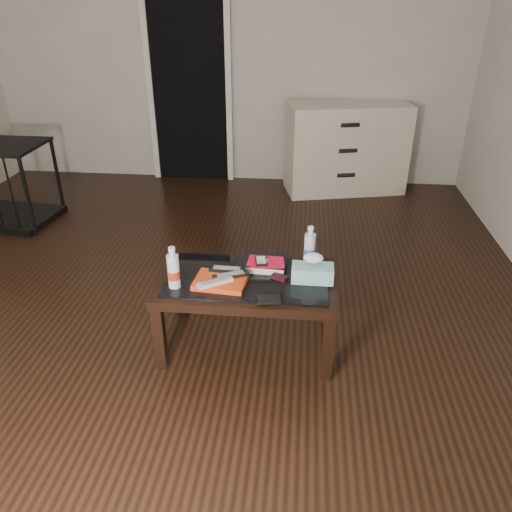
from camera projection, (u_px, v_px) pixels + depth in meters
The scene contains 18 objects.
ground at pixel (178, 295), 3.50m from camera, with size 5.00×5.00×0.00m, color black.
room_shell at pixel (156, 46), 2.74m from camera, with size 5.00×5.00×5.00m.
doorway at pixel (189, 84), 5.22m from camera, with size 0.90×0.08×2.07m.
coffee_table at pixel (248, 287), 2.84m from camera, with size 1.00×0.60×0.46m.
dresser at pixel (346, 148), 5.14m from camera, with size 1.28×0.76×0.90m.
pet_crate at pixel (1, 196), 4.54m from camera, with size 0.96×0.69×0.71m.
magazines at pixel (221, 281), 2.74m from camera, with size 0.28×0.21×0.03m, color red.
remote_silver at pixel (215, 282), 2.68m from camera, with size 0.20×0.05×0.02m, color silver.
remote_black_front at pixel (230, 275), 2.75m from camera, with size 0.20×0.05×0.02m, color black.
remote_black_back at pixel (227, 269), 2.80m from camera, with size 0.20×0.05×0.02m, color black.
textbook at pixel (265, 263), 2.90m from camera, with size 0.25×0.20×0.05m, color black.
dvd_mailers at pixel (264, 261), 2.87m from camera, with size 0.19×0.14×0.01m, color red.
ipod at pixel (261, 261), 2.85m from camera, with size 0.06×0.10×0.02m, color black.
flip_phone at pixel (279, 277), 2.78m from camera, with size 0.09×0.05×0.02m, color black.
wallet at pixel (269, 299), 2.59m from camera, with size 0.12×0.07×0.02m, color black.
water_bottle_left at pixel (173, 267), 2.66m from camera, with size 0.07×0.07×0.24m, color silver.
water_bottle_right at pixel (310, 245), 2.89m from camera, with size 0.07×0.07×0.24m, color silver.
tissue_box at pixel (312, 273), 2.76m from camera, with size 0.23×0.12×0.09m, color teal.
Camera 1 is at (0.84, -2.89, 1.89)m, focal length 35.00 mm.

